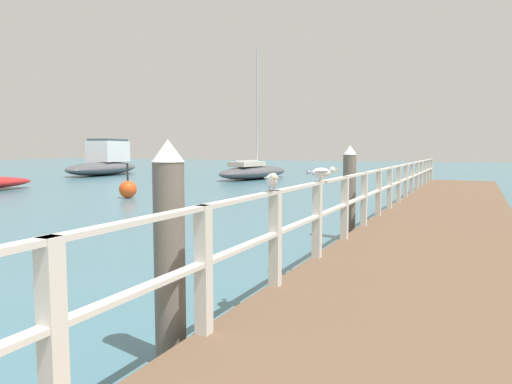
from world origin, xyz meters
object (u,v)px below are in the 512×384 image
Objects in this scene: dock_piling_near at (170,252)px; boat_0 at (105,163)px; channel_buoy at (128,189)px; dock_piling_far at (349,192)px; boat_1 at (254,172)px; seagull_background at (321,172)px; seagull_foreground at (272,179)px.

dock_piling_near is 0.23× the size of boat_0.
dock_piling_far is at bearing -26.29° from channel_buoy.
boat_0 is 12.57m from boat_1.
boat_0 reaches higher than seagull_background.
boat_1 is at bearing 92.76° from channel_buoy.
seagull_background is 24.46m from boat_1.
dock_piling_near is 1.61m from seagull_foreground.
seagull_foreground is 0.31× the size of channel_buoy.
seagull_background is at bearing -55.20° from boat_1.
boat_0 is at bearing 133.09° from dock_piling_near.
dock_piling_near is 15.54m from channel_buoy.
seagull_foreground is at bearing -44.18° from channel_buoy.
seagull_background is 13.54m from channel_buoy.
boat_1 reaches higher than seagull_background.
dock_piling_far is 1.45× the size of channel_buoy.
boat_1 is 6.02× the size of channel_buoy.
boat_1 is at bearing 113.37° from dock_piling_near.
boat_1 is (-10.83, 25.06, -0.54)m from dock_piling_near.
dock_piling_near is at bearing -49.02° from channel_buoy.
dock_piling_near is at bearing 45.66° from seagull_foreground.
seagull_foreground is 1.90m from seagull_background.
dock_piling_far is 0.23× the size of boat_0.
dock_piling_far is at bearing -115.33° from seagull_foreground.
dock_piling_near is 0.24× the size of boat_1.
seagull_foreground is at bearing -57.12° from boat_1.
seagull_background is at bearing 83.41° from dock_piling_near.
boat_1 is at bearing -94.12° from seagull_foreground.
dock_piling_near reaches higher than seagull_foreground.
boat_0 is at bearing 134.83° from channel_buoy.
channel_buoy is at bearing -160.75° from seagull_background.
boat_1 reaches higher than seagull_foreground.
boat_0 is at bearing 141.94° from dock_piling_far.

